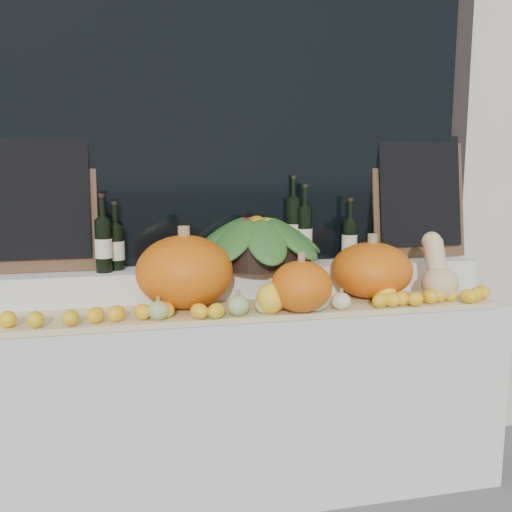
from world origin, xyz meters
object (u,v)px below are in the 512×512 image
pumpkin_left (185,272)px  wine_bottle_tall (293,229)px  butternut_squash (438,273)px  produce_bowl (257,241)px  pumpkin_right (372,270)px

pumpkin_left → wine_bottle_tall: wine_bottle_tall is taller
butternut_squash → produce_bowl: (-0.78, 0.28, 0.13)m
produce_bowl → wine_bottle_tall: 0.22m
pumpkin_left → pumpkin_right: bearing=-0.1°
pumpkin_right → butternut_squash: bearing=-17.0°
produce_bowl → butternut_squash: bearing=-20.0°
pumpkin_right → produce_bowl: (-0.50, 0.20, 0.13)m
butternut_squash → wine_bottle_tall: size_ratio=0.71×
butternut_squash → produce_bowl: 0.84m
pumpkin_left → produce_bowl: (0.36, 0.20, 0.10)m
pumpkin_right → produce_bowl: size_ratio=0.55×
pumpkin_left → butternut_squash: (1.14, -0.09, -0.04)m
pumpkin_left → butternut_squash: 1.15m
butternut_squash → pumpkin_right: bearing=163.0°
pumpkin_left → wine_bottle_tall: (0.56, 0.28, 0.14)m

